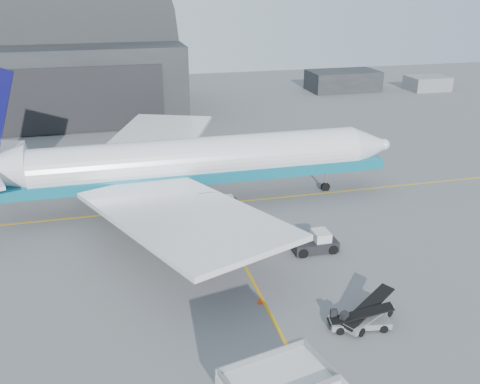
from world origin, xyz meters
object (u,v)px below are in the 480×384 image
object	(u,v)px
airliner	(183,163)
pushback_tug	(315,243)
belt_loader_a	(366,314)
belt_loader_b	(359,321)

from	to	relation	value
airliner	pushback_tug	xyz separation A→B (m)	(9.16, -12.56, -3.77)
belt_loader_a	airliner	bearing A→B (deg)	82.82
pushback_tug	belt_loader_a	bearing A→B (deg)	-92.57
belt_loader_a	belt_loader_b	size ratio (longest dim) A/B	1.07
belt_loader_a	belt_loader_b	xyz separation A→B (m)	(-0.77, -0.48, -0.05)
airliner	belt_loader_b	xyz separation A→B (m)	(7.88, -23.36, -3.93)
belt_loader_b	belt_loader_a	bearing A→B (deg)	41.80
airliner	pushback_tug	world-z (taller)	airliner
airliner	belt_loader_a	bearing A→B (deg)	-69.29
pushback_tug	belt_loader_b	bearing A→B (deg)	-96.51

